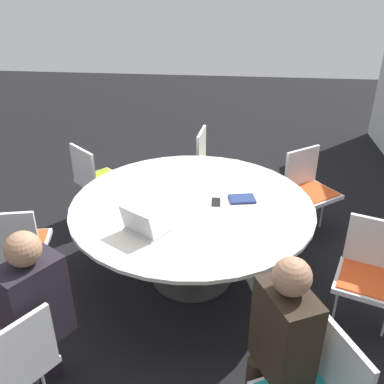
# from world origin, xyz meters

# --- Properties ---
(ground_plane) EXTENTS (16.00, 16.00, 0.00)m
(ground_plane) POSITION_xyz_m (0.00, 0.00, 0.00)
(ground_plane) COLOR black
(conference_table) EXTENTS (1.98, 1.98, 0.75)m
(conference_table) POSITION_xyz_m (0.00, 0.00, 0.65)
(conference_table) COLOR #333333
(conference_table) RESTS_ON ground_plane
(chair_0) EXTENTS (0.60, 0.59, 0.86)m
(chair_0) POSITION_xyz_m (1.48, -0.86, 0.52)
(chair_0) COLOR silver
(chair_0) RESTS_ON ground_plane
(chair_2) EXTENTS (0.55, 0.56, 0.86)m
(chair_2) POSITION_xyz_m (0.42, 1.35, 0.52)
(chair_2) COLOR silver
(chair_2) RESTS_ON ground_plane
(chair_3) EXTENTS (0.60, 0.60, 0.86)m
(chair_3) POSITION_xyz_m (-0.90, 1.09, 0.52)
(chair_3) COLOR silver
(chair_3) RESTS_ON ground_plane
(chair_4) EXTENTS (0.48, 0.46, 0.86)m
(chair_4) POSITION_xyz_m (-1.41, 0.08, 0.52)
(chair_4) COLOR silver
(chair_4) RESTS_ON ground_plane
(chair_5) EXTENTS (0.61, 0.61, 0.86)m
(chair_5) POSITION_xyz_m (-0.88, -1.11, 0.52)
(chair_5) COLOR silver
(chair_5) RESTS_ON ground_plane
(chair_6) EXTENTS (0.51, 0.52, 0.86)m
(chair_6) POSITION_xyz_m (0.38, -1.36, 0.52)
(chair_6) COLOR silver
(chair_6) RESTS_ON ground_plane
(person_0) EXTENTS (0.42, 0.38, 1.21)m
(person_0) POSITION_xyz_m (1.24, -0.80, 0.71)
(person_0) COLOR #231E28
(person_0) RESTS_ON ground_plane
(person_1) EXTENTS (0.42, 0.36, 1.21)m
(person_1) POSITION_xyz_m (1.33, 0.62, 0.71)
(person_1) COLOR #2D2319
(person_1) RESTS_ON ground_plane
(laptop) EXTENTS (0.35, 0.37, 0.21)m
(laptop) POSITION_xyz_m (0.49, -0.31, 0.81)
(laptop) COLOR silver
(laptop) RESTS_ON conference_table
(spiral_notebook) EXTENTS (0.19, 0.24, 0.02)m
(spiral_notebook) POSITION_xyz_m (-0.09, 0.41, 0.76)
(spiral_notebook) COLOR navy
(spiral_notebook) RESTS_ON conference_table
(cell_phone) EXTENTS (0.14, 0.08, 0.01)m
(cell_phone) POSITION_xyz_m (-0.03, 0.20, 0.75)
(cell_phone) COLOR black
(cell_phone) RESTS_ON conference_table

